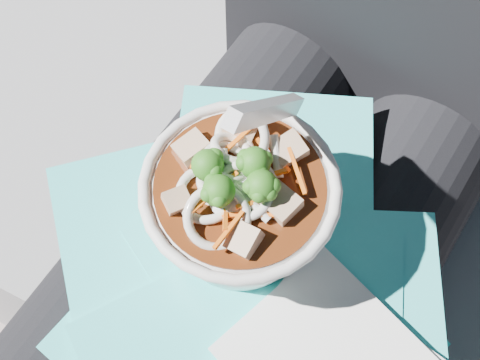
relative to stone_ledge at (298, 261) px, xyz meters
The scene contains 5 objects.
stone_ledge is the anchor object (origin of this frame).
lap 0.34m from the stone_ledge, 90.00° to the right, with size 0.31×0.48×0.14m.
person_body 0.33m from the stone_ledge, 90.00° to the right, with size 0.34×0.94×1.01m.
plastic_bag 0.42m from the stone_ledge, 81.65° to the right, with size 0.41×0.42×0.02m.
udon_bowl 0.47m from the stone_ledge, 94.89° to the right, with size 0.17×0.17×0.19m.
Camera 1 is at (0.10, -0.16, 1.15)m, focal length 50.00 mm.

